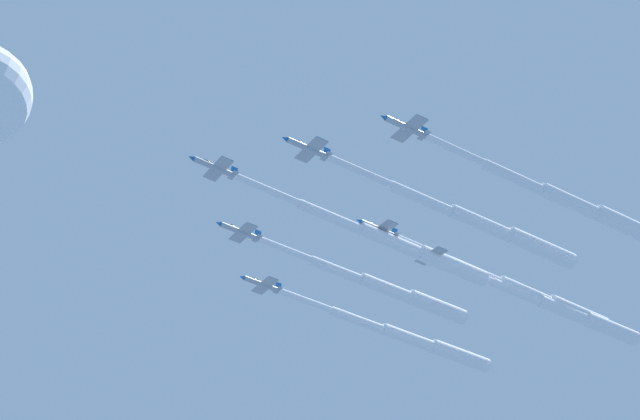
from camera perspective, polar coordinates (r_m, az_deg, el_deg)
The scene contains 7 objects.
jet_lead at distance 188.92m, azimuth 4.86°, elevation -2.10°, with size 52.74×49.86×4.17m.
jet_port_inner at distance 186.21m, azimuth 10.40°, elevation -0.96°, with size 52.82×48.71×4.19m.
jet_starboard_inner at distance 200.72m, azimuth 4.42°, elevation -4.99°, with size 47.40×44.26×4.18m.
jet_port_mid at distance 184.92m, azimuth 15.70°, elevation 0.39°, with size 51.26×46.47×4.19m.
jet_starboard_mid at distance 217.64m, azimuth 5.87°, elevation -8.06°, with size 51.34×47.67×4.12m.
jet_port_outer at distance 209.03m, azimuth 13.08°, elevation -5.15°, with size 51.42×49.11×4.11m.
jet_starboard_outer at distance 213.69m, azimuth 15.23°, elevation -6.16°, with size 49.17×45.69×4.24m.
Camera 1 is at (-28.18, 127.47, 56.90)m, focal length 51.14 mm.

